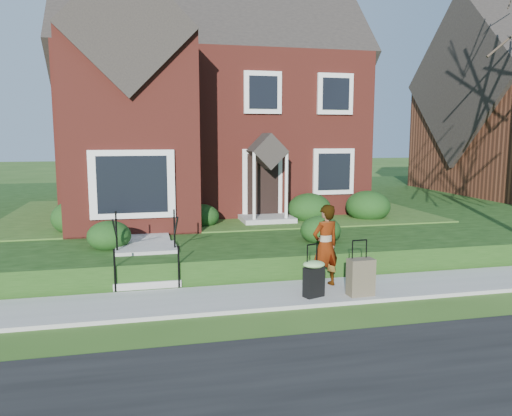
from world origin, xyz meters
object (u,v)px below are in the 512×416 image
object	(u,v)px
suitcase_black	(314,276)
suitcase_olive	(361,277)
front_steps	(147,260)
woman	(325,246)

from	to	relation	value
suitcase_black	suitcase_olive	size ratio (longest dim) A/B	0.95
front_steps	suitcase_black	xyz separation A→B (m)	(3.22, -2.21, 0.02)
front_steps	woman	xyz separation A→B (m)	(3.70, -1.57, 0.48)
front_steps	suitcase_olive	distance (m)	4.78
suitcase_black	suitcase_olive	bearing A→B (deg)	-27.52
woman	suitcase_black	bearing A→B (deg)	36.50
woman	suitcase_black	xyz separation A→B (m)	(-0.48, -0.64, -0.47)
front_steps	woman	size ratio (longest dim) A/B	1.15
woman	front_steps	bearing A→B (deg)	-39.76
front_steps	woman	bearing A→B (deg)	-23.03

